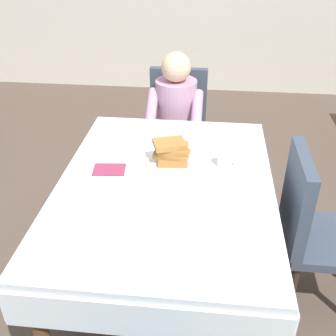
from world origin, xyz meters
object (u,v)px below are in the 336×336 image
(plate_breakfast, at_px, (172,163))
(breakfast_stack, at_px, (172,152))
(fork_left_of_plate, at_px, (137,163))
(knife_right_of_plate, at_px, (206,167))
(spoon_near_edge, at_px, (169,193))
(dining_table_main, at_px, (166,196))
(chair_diner, at_px, (177,122))
(diner_person, at_px, (175,114))
(cup_coffee, at_px, (225,159))
(chair_right_side, at_px, (312,224))

(plate_breakfast, height_order, breakfast_stack, breakfast_stack)
(plate_breakfast, distance_m, fork_left_of_plate, 0.19)
(knife_right_of_plate, bearing_deg, spoon_near_edge, 145.66)
(knife_right_of_plate, bearing_deg, dining_table_main, 127.86)
(fork_left_of_plate, relative_size, knife_right_of_plate, 0.90)
(chair_diner, distance_m, fork_left_of_plate, 1.04)
(chair_diner, relative_size, fork_left_of_plate, 5.17)
(dining_table_main, height_order, plate_breakfast, plate_breakfast)
(diner_person, bearing_deg, cup_coffee, 112.83)
(fork_left_of_plate, bearing_deg, diner_person, -12.23)
(breakfast_stack, xyz_separation_m, cup_coffee, (0.29, 0.01, -0.03))
(chair_diner, bearing_deg, knife_right_of_plate, 103.73)
(chair_diner, height_order, spoon_near_edge, chair_diner)
(chair_right_side, distance_m, plate_breakfast, 0.81)
(chair_diner, xyz_separation_m, cup_coffee, (0.34, -0.97, 0.25))
(chair_diner, bearing_deg, dining_table_main, 92.07)
(chair_right_side, height_order, fork_left_of_plate, chair_right_side)
(chair_right_side, bearing_deg, chair_diner, -145.20)
(diner_person, bearing_deg, breakfast_stack, 93.87)
(chair_diner, relative_size, plate_breakfast, 3.32)
(plate_breakfast, bearing_deg, chair_diner, 93.24)
(breakfast_stack, height_order, spoon_near_edge, breakfast_stack)
(diner_person, distance_m, cup_coffee, 0.90)
(fork_left_of_plate, height_order, spoon_near_edge, same)
(plate_breakfast, relative_size, spoon_near_edge, 1.87)
(cup_coffee, distance_m, spoon_near_edge, 0.40)
(chair_diner, bearing_deg, diner_person, 90.00)
(plate_breakfast, xyz_separation_m, knife_right_of_plate, (0.19, -0.02, -0.01))
(diner_person, height_order, plate_breakfast, diner_person)
(spoon_near_edge, bearing_deg, chair_right_side, 1.42)
(breakfast_stack, bearing_deg, cup_coffee, 1.80)
(breakfast_stack, distance_m, spoon_near_edge, 0.29)
(chair_right_side, bearing_deg, plate_breakfast, -103.56)
(dining_table_main, bearing_deg, cup_coffee, 32.83)
(knife_right_of_plate, bearing_deg, chair_right_side, -106.75)
(diner_person, xyz_separation_m, plate_breakfast, (0.06, -0.83, 0.08))
(diner_person, bearing_deg, knife_right_of_plate, 106.12)
(knife_right_of_plate, bearing_deg, breakfast_stack, 82.24)
(cup_coffee, bearing_deg, chair_diner, 109.47)
(chair_right_side, height_order, plate_breakfast, chair_right_side)
(dining_table_main, relative_size, fork_left_of_plate, 8.47)
(diner_person, distance_m, fork_left_of_plate, 0.86)
(diner_person, height_order, knife_right_of_plate, diner_person)
(cup_coffee, height_order, knife_right_of_plate, cup_coffee)
(knife_right_of_plate, relative_size, spoon_near_edge, 1.33)
(dining_table_main, distance_m, chair_diner, 1.18)
(plate_breakfast, bearing_deg, dining_table_main, -94.26)
(chair_right_side, xyz_separation_m, knife_right_of_plate, (-0.57, 0.16, 0.21))
(chair_diner, height_order, breakfast_stack, chair_diner)
(chair_diner, distance_m, plate_breakfast, 1.01)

